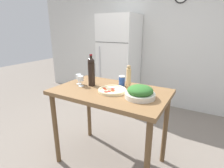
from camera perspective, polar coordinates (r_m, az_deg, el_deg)
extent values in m
plane|color=slate|center=(2.42, -0.50, -23.73)|extent=(14.00, 14.00, 0.00)
cube|color=silver|center=(3.79, 16.07, 12.40)|extent=(6.40, 0.06, 2.60)
cube|color=white|center=(3.75, 2.30, 7.43)|extent=(0.74, 0.67, 1.88)
cube|color=black|center=(3.41, -0.33, 13.41)|extent=(0.72, 0.01, 0.01)
cylinder|color=#B2B2B7|center=(3.60, -4.01, 5.45)|extent=(0.02, 0.02, 0.84)
cube|color=brown|center=(1.94, -0.57, -2.60)|extent=(1.25, 0.77, 0.04)
cylinder|color=brown|center=(2.25, -17.95, -13.93)|extent=(0.06, 0.06, 0.91)
cylinder|color=brown|center=(1.73, 11.35, -24.40)|extent=(0.06, 0.06, 0.91)
cylinder|color=brown|center=(2.67, -7.56, -7.99)|extent=(0.06, 0.06, 0.91)
cylinder|color=brown|center=(2.24, 16.97, -13.97)|extent=(0.06, 0.06, 0.91)
cylinder|color=black|center=(2.06, -6.70, 3.11)|extent=(0.08, 0.08, 0.27)
sphere|color=black|center=(2.03, -6.85, 7.33)|extent=(0.08, 0.08, 0.08)
cylinder|color=black|center=(2.02, -6.89, 8.25)|extent=(0.03, 0.03, 0.07)
cylinder|color=maroon|center=(2.02, -6.93, 9.41)|extent=(0.03, 0.03, 0.02)
cylinder|color=silver|center=(2.10, -10.06, -0.61)|extent=(0.06, 0.06, 0.00)
cylinder|color=silver|center=(2.09, -10.11, 0.25)|extent=(0.01, 0.01, 0.06)
cylinder|color=white|center=(2.07, -10.19, 1.82)|extent=(0.07, 0.07, 0.06)
cylinder|color=maroon|center=(2.08, -10.16, 1.26)|extent=(0.06, 0.06, 0.01)
cylinder|color=silver|center=(2.18, -10.77, 0.02)|extent=(0.06, 0.06, 0.00)
cylinder|color=silver|center=(2.17, -10.82, 0.86)|extent=(0.01, 0.01, 0.06)
cylinder|color=white|center=(2.15, -10.91, 2.38)|extent=(0.07, 0.07, 0.06)
cylinder|color=tan|center=(1.98, 5.43, 1.82)|extent=(0.05, 0.05, 0.23)
sphere|color=tan|center=(1.95, 5.54, 5.57)|extent=(0.04, 0.04, 0.04)
cylinder|color=silver|center=(1.73, 9.10, -3.70)|extent=(0.30, 0.30, 0.05)
ellipsoid|color=#2D6628|center=(1.72, 9.18, -2.10)|extent=(0.25, 0.25, 0.10)
cylinder|color=beige|center=(1.88, 0.13, -2.21)|extent=(0.31, 0.31, 0.02)
torus|color=beige|center=(1.88, 0.13, -1.88)|extent=(0.31, 0.31, 0.02)
cylinder|color=red|center=(1.83, -0.99, -2.38)|extent=(0.04, 0.04, 0.01)
cylinder|color=red|center=(1.92, -2.55, -1.40)|extent=(0.04, 0.04, 0.01)
cylinder|color=red|center=(1.85, 0.23, -2.20)|extent=(0.04, 0.04, 0.01)
cylinder|color=#E74324|center=(1.88, -2.17, -1.85)|extent=(0.03, 0.03, 0.01)
cylinder|color=#CD3B32|center=(1.90, 0.24, -1.59)|extent=(0.04, 0.04, 0.01)
cylinder|color=#E63B30|center=(1.82, -2.06, -2.55)|extent=(0.04, 0.04, 0.01)
cylinder|color=#284CA3|center=(2.05, 3.22, 0.82)|extent=(0.07, 0.07, 0.11)
cylinder|color=white|center=(2.04, 3.25, 2.49)|extent=(0.07, 0.07, 0.01)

